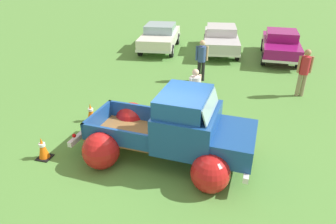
{
  "coord_description": "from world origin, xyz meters",
  "views": [
    {
      "loc": [
        1.82,
        -6.48,
        4.76
      ],
      "look_at": [
        0.0,
        0.5,
        1.06
      ],
      "focal_mm": 31.96,
      "sensor_mm": 36.0,
      "label": 1
    }
  ],
  "objects_px": {
    "spectator_2": "(202,58)",
    "lane_cone_0": "(91,113)",
    "show_car_0": "(160,36)",
    "spectator_1": "(195,90)",
    "spectator_0": "(304,70)",
    "lane_cone_1": "(43,148)",
    "show_car_2": "(281,44)",
    "show_car_1": "(221,38)",
    "vintage_pickup_truck": "(177,133)"
  },
  "relations": [
    {
      "from": "show_car_2",
      "to": "spectator_1",
      "type": "distance_m",
      "value": 8.42
    },
    {
      "from": "show_car_0",
      "to": "spectator_2",
      "type": "relative_size",
      "value": 2.57
    },
    {
      "from": "vintage_pickup_truck",
      "to": "show_car_2",
      "type": "bearing_deg",
      "value": 76.29
    },
    {
      "from": "show_car_2",
      "to": "spectator_1",
      "type": "bearing_deg",
      "value": -21.81
    },
    {
      "from": "show_car_0",
      "to": "spectator_1",
      "type": "height_order",
      "value": "spectator_1"
    },
    {
      "from": "vintage_pickup_truck",
      "to": "show_car_2",
      "type": "height_order",
      "value": "vintage_pickup_truck"
    },
    {
      "from": "show_car_0",
      "to": "show_car_1",
      "type": "bearing_deg",
      "value": 89.78
    },
    {
      "from": "spectator_1",
      "to": "spectator_2",
      "type": "distance_m",
      "value": 3.43
    },
    {
      "from": "show_car_1",
      "to": "spectator_0",
      "type": "xyz_separation_m",
      "value": [
        3.63,
        -5.51,
        0.28
      ]
    },
    {
      "from": "show_car_0",
      "to": "show_car_1",
      "type": "xyz_separation_m",
      "value": [
        3.47,
        0.38,
        0.0
      ]
    },
    {
      "from": "show_car_2",
      "to": "lane_cone_0",
      "type": "relative_size",
      "value": 7.0
    },
    {
      "from": "spectator_0",
      "to": "spectator_1",
      "type": "height_order",
      "value": "spectator_0"
    },
    {
      "from": "show_car_0",
      "to": "show_car_1",
      "type": "relative_size",
      "value": 0.93
    },
    {
      "from": "show_car_0",
      "to": "lane_cone_1",
      "type": "distance_m",
      "value": 11.25
    },
    {
      "from": "vintage_pickup_truck",
      "to": "show_car_0",
      "type": "xyz_separation_m",
      "value": [
        -3.42,
        10.32,
        0.03
      ]
    },
    {
      "from": "show_car_2",
      "to": "spectator_1",
      "type": "xyz_separation_m",
      "value": [
        -3.22,
        -7.78,
        0.18
      ]
    },
    {
      "from": "vintage_pickup_truck",
      "to": "spectator_2",
      "type": "xyz_separation_m",
      "value": [
        -0.3,
        5.85,
        0.26
      ]
    },
    {
      "from": "spectator_0",
      "to": "lane_cone_1",
      "type": "bearing_deg",
      "value": 123.49
    },
    {
      "from": "show_car_0",
      "to": "lane_cone_0",
      "type": "bearing_deg",
      "value": -4.93
    },
    {
      "from": "spectator_1",
      "to": "lane_cone_0",
      "type": "bearing_deg",
      "value": 54.07
    },
    {
      "from": "spectator_0",
      "to": "spectator_1",
      "type": "relative_size",
      "value": 1.09
    },
    {
      "from": "spectator_1",
      "to": "spectator_2",
      "type": "height_order",
      "value": "spectator_2"
    },
    {
      "from": "show_car_0",
      "to": "show_car_2",
      "type": "height_order",
      "value": "same"
    },
    {
      "from": "spectator_2",
      "to": "spectator_1",
      "type": "bearing_deg",
      "value": 175.12
    },
    {
      "from": "show_car_2",
      "to": "lane_cone_0",
      "type": "height_order",
      "value": "show_car_2"
    },
    {
      "from": "vintage_pickup_truck",
      "to": "spectator_2",
      "type": "relative_size",
      "value": 2.67
    },
    {
      "from": "lane_cone_0",
      "to": "lane_cone_1",
      "type": "distance_m",
      "value": 2.21
    },
    {
      "from": "show_car_0",
      "to": "spectator_2",
      "type": "height_order",
      "value": "spectator_2"
    },
    {
      "from": "spectator_0",
      "to": "spectator_2",
      "type": "xyz_separation_m",
      "value": [
        -3.98,
        0.66,
        -0.04
      ]
    },
    {
      "from": "spectator_1",
      "to": "show_car_1",
      "type": "bearing_deg",
      "value": -56.07
    },
    {
      "from": "spectator_2",
      "to": "show_car_0",
      "type": "bearing_deg",
      "value": 24.86
    },
    {
      "from": "show_car_1",
      "to": "lane_cone_0",
      "type": "distance_m",
      "value": 9.97
    },
    {
      "from": "show_car_2",
      "to": "lane_cone_1",
      "type": "height_order",
      "value": "show_car_2"
    },
    {
      "from": "spectator_1",
      "to": "lane_cone_0",
      "type": "xyz_separation_m",
      "value": [
        -3.19,
        -1.16,
        -0.65
      ]
    },
    {
      "from": "vintage_pickup_truck",
      "to": "spectator_2",
      "type": "distance_m",
      "value": 5.86
    },
    {
      "from": "show_car_0",
      "to": "lane_cone_1",
      "type": "bearing_deg",
      "value": -6.54
    },
    {
      "from": "vintage_pickup_truck",
      "to": "show_car_1",
      "type": "xyz_separation_m",
      "value": [
        0.05,
        10.7,
        0.03
      ]
    },
    {
      "from": "vintage_pickup_truck",
      "to": "spectator_1",
      "type": "xyz_separation_m",
      "value": [
        0.02,
        2.43,
        0.2
      ]
    },
    {
      "from": "show_car_2",
      "to": "spectator_0",
      "type": "distance_m",
      "value": 5.05
    },
    {
      "from": "show_car_2",
      "to": "show_car_1",
      "type": "bearing_deg",
      "value": -98.04
    },
    {
      "from": "show_car_2",
      "to": "spectator_2",
      "type": "relative_size",
      "value": 2.48
    },
    {
      "from": "spectator_1",
      "to": "lane_cone_0",
      "type": "relative_size",
      "value": 2.68
    },
    {
      "from": "show_car_0",
      "to": "spectator_1",
      "type": "bearing_deg",
      "value": 17.08
    },
    {
      "from": "show_car_0",
      "to": "lane_cone_1",
      "type": "height_order",
      "value": "show_car_0"
    },
    {
      "from": "vintage_pickup_truck",
      "to": "show_car_1",
      "type": "distance_m",
      "value": 10.7
    },
    {
      "from": "show_car_1",
      "to": "spectator_1",
      "type": "xyz_separation_m",
      "value": [
        -0.03,
        -8.27,
        0.18
      ]
    },
    {
      "from": "show_car_0",
      "to": "spectator_0",
      "type": "distance_m",
      "value": 8.77
    },
    {
      "from": "spectator_2",
      "to": "lane_cone_0",
      "type": "bearing_deg",
      "value": 137.69
    },
    {
      "from": "spectator_0",
      "to": "lane_cone_1",
      "type": "distance_m",
      "value": 9.41
    },
    {
      "from": "lane_cone_1",
      "to": "vintage_pickup_truck",
      "type": "bearing_deg",
      "value": 15.0
    }
  ]
}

